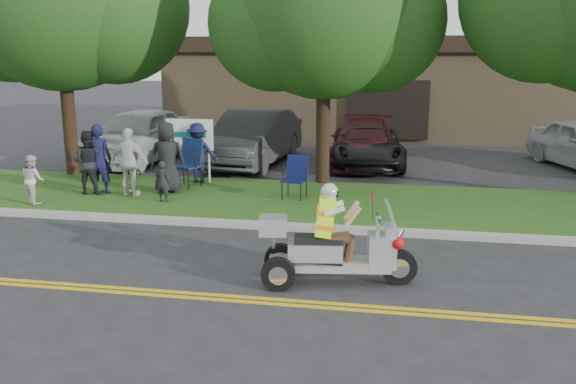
% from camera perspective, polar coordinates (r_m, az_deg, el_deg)
% --- Properties ---
extents(ground, '(120.00, 120.00, 0.00)m').
position_cam_1_polar(ground, '(9.39, -5.49, -8.67)').
color(ground, '#28282B').
rests_on(ground, ground).
extents(centerline_near, '(60.00, 0.10, 0.01)m').
position_cam_1_polar(centerline_near, '(8.87, -6.52, -9.98)').
color(centerline_near, gold).
rests_on(centerline_near, ground).
extents(centerline_far, '(60.00, 0.10, 0.01)m').
position_cam_1_polar(centerline_far, '(9.01, -6.23, -9.60)').
color(centerline_far, gold).
rests_on(centerline_far, ground).
extents(curb, '(60.00, 0.25, 0.12)m').
position_cam_1_polar(curb, '(12.17, -1.59, -3.18)').
color(curb, '#A8A89E').
rests_on(curb, ground).
extents(grass_verge, '(60.00, 4.00, 0.10)m').
position_cam_1_polar(grass_verge, '(14.21, 0.20, -0.81)').
color(grass_verge, '#284F15').
rests_on(grass_verge, ground).
extents(commercial_building, '(18.00, 8.20, 4.00)m').
position_cam_1_polar(commercial_building, '(27.39, 9.60, 9.87)').
color(commercial_building, '#9E7F5B').
rests_on(commercial_building, ground).
extents(tree_mid, '(5.88, 4.80, 7.05)m').
position_cam_1_polar(tree_mid, '(15.75, 3.65, 16.58)').
color(tree_mid, '#332114').
rests_on(tree_mid, ground).
extents(business_sign, '(1.25, 0.06, 1.75)m').
position_cam_1_polar(business_sign, '(16.05, -9.18, 5.01)').
color(business_sign, silver).
rests_on(business_sign, ground).
extents(trike_scooter, '(2.40, 0.89, 1.57)m').
position_cam_1_polar(trike_scooter, '(9.26, 4.01, -5.34)').
color(trike_scooter, black).
rests_on(trike_scooter, ground).
extents(lawn_chair_a, '(0.80, 0.82, 1.19)m').
position_cam_1_polar(lawn_chair_a, '(15.65, -9.27, 3.02)').
color(lawn_chair_a, black).
rests_on(lawn_chair_a, grass_verge).
extents(lawn_chair_b, '(0.60, 0.62, 0.99)m').
position_cam_1_polar(lawn_chair_b, '(14.18, 0.75, 1.69)').
color(lawn_chair_b, black).
rests_on(lawn_chair_b, grass_verge).
extents(spectator_adult_left, '(0.67, 0.50, 1.68)m').
position_cam_1_polar(spectator_adult_left, '(15.25, -17.29, 2.97)').
color(spectator_adult_left, '#131337').
rests_on(spectator_adult_left, grass_verge).
extents(spectator_adult_mid, '(0.77, 0.61, 1.53)m').
position_cam_1_polar(spectator_adult_mid, '(15.32, -18.20, 2.66)').
color(spectator_adult_mid, black).
rests_on(spectator_adult_mid, grass_verge).
extents(spectator_adult_right, '(0.98, 0.49, 1.61)m').
position_cam_1_polar(spectator_adult_right, '(14.81, -14.60, 2.72)').
color(spectator_adult_right, silver).
rests_on(spectator_adult_right, grass_verge).
extents(spectator_chair_a, '(1.11, 0.78, 1.56)m').
position_cam_1_polar(spectator_chair_a, '(16.02, -8.39, 3.67)').
color(spectator_chair_a, '#161C3E').
rests_on(spectator_chair_a, grass_verge).
extents(spectator_chair_b, '(0.97, 0.77, 1.72)m').
position_cam_1_polar(spectator_chair_b, '(14.93, -11.24, 3.19)').
color(spectator_chair_b, black).
rests_on(spectator_chair_b, grass_verge).
extents(child_left, '(0.37, 0.28, 0.94)m').
position_cam_1_polar(child_left, '(14.09, -11.63, 0.97)').
color(child_left, black).
rests_on(child_left, grass_verge).
extents(child_right, '(0.68, 0.65, 1.10)m').
position_cam_1_polar(child_right, '(14.81, -22.76, 1.12)').
color(child_right, silver).
rests_on(child_right, grass_verge).
extents(parked_car_far_left, '(2.55, 5.24, 1.72)m').
position_cam_1_polar(parked_car_far_left, '(19.79, -13.84, 5.15)').
color(parked_car_far_left, silver).
rests_on(parked_car_far_left, ground).
extents(parked_car_left, '(2.27, 5.23, 1.67)m').
position_cam_1_polar(parked_car_left, '(18.95, -3.27, 5.09)').
color(parked_car_left, '#313134').
rests_on(parked_car_left, ground).
extents(parked_car_mid, '(2.49, 4.69, 1.25)m').
position_cam_1_polar(parked_car_mid, '(18.82, 7.43, 4.30)').
color(parked_car_mid, black).
rests_on(parked_car_mid, ground).
extents(parked_car_right, '(1.92, 4.72, 1.37)m').
position_cam_1_polar(parked_car_right, '(19.12, 7.13, 4.63)').
color(parked_car_right, '#430F12').
rests_on(parked_car_right, ground).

